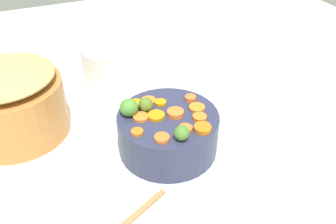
# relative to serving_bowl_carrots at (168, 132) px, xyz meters

# --- Properties ---
(tabletop) EXTENTS (2.40, 2.40, 0.02)m
(tabletop) POSITION_rel_serving_bowl_carrots_xyz_m (-0.01, 0.05, -0.06)
(tabletop) COLOR silver
(tabletop) RESTS_ON ground
(serving_bowl_carrots) EXTENTS (0.24, 0.24, 0.10)m
(serving_bowl_carrots) POSITION_rel_serving_bowl_carrots_xyz_m (0.00, 0.00, 0.00)
(serving_bowl_carrots) COLOR #2E314E
(serving_bowl_carrots) RESTS_ON tabletop
(metal_pot) EXTENTS (0.26, 0.26, 0.15)m
(metal_pot) POSITION_rel_serving_bowl_carrots_xyz_m (0.22, 0.33, 0.02)
(metal_pot) COLOR #CA7B3B
(metal_pot) RESTS_ON tabletop
(stuffing_mound) EXTENTS (0.24, 0.24, 0.04)m
(stuffing_mound) POSITION_rel_serving_bowl_carrots_xyz_m (0.22, 0.33, 0.12)
(stuffing_mound) COLOR tan
(stuffing_mound) RESTS_ON metal_pot
(carrot_slice_0) EXTENTS (0.05, 0.05, 0.01)m
(carrot_slice_0) POSITION_rel_serving_bowl_carrots_xyz_m (0.07, 0.05, 0.06)
(carrot_slice_0) COLOR orange
(carrot_slice_0) RESTS_ON serving_bowl_carrots
(carrot_slice_1) EXTENTS (0.03, 0.03, 0.01)m
(carrot_slice_1) POSITION_rel_serving_bowl_carrots_xyz_m (0.04, -0.08, 0.06)
(carrot_slice_1) COLOR orange
(carrot_slice_1) RESTS_ON serving_bowl_carrots
(carrot_slice_2) EXTENTS (0.04, 0.04, 0.01)m
(carrot_slice_2) POSITION_rel_serving_bowl_carrots_xyz_m (-0.06, -0.01, 0.05)
(carrot_slice_2) COLOR orange
(carrot_slice_2) RESTS_ON serving_bowl_carrots
(carrot_slice_3) EXTENTS (0.04, 0.04, 0.01)m
(carrot_slice_3) POSITION_rel_serving_bowl_carrots_xyz_m (0.05, -0.00, 0.05)
(carrot_slice_3) COLOR orange
(carrot_slice_3) RESTS_ON serving_bowl_carrots
(carrot_slice_4) EXTENTS (0.04, 0.04, 0.01)m
(carrot_slice_4) POSITION_rel_serving_bowl_carrots_xyz_m (-0.04, -0.06, 0.06)
(carrot_slice_4) COLOR orange
(carrot_slice_4) RESTS_ON serving_bowl_carrots
(carrot_slice_5) EXTENTS (0.05, 0.05, 0.01)m
(carrot_slice_5) POSITION_rel_serving_bowl_carrots_xyz_m (-0.08, -0.05, 0.06)
(carrot_slice_5) COLOR orange
(carrot_slice_5) RESTS_ON serving_bowl_carrots
(carrot_slice_6) EXTENTS (0.05, 0.05, 0.01)m
(carrot_slice_6) POSITION_rel_serving_bowl_carrots_xyz_m (0.07, 0.02, 0.05)
(carrot_slice_6) COLOR orange
(carrot_slice_6) RESTS_ON serving_bowl_carrots
(carrot_slice_7) EXTENTS (0.04, 0.04, 0.01)m
(carrot_slice_7) POSITION_rel_serving_bowl_carrots_xyz_m (-0.07, 0.04, 0.05)
(carrot_slice_7) COLOR orange
(carrot_slice_7) RESTS_ON serving_bowl_carrots
(carrot_slice_8) EXTENTS (0.04, 0.04, 0.01)m
(carrot_slice_8) POSITION_rel_serving_bowl_carrots_xyz_m (0.00, 0.03, 0.06)
(carrot_slice_8) COLOR orange
(carrot_slice_8) RESTS_ON serving_bowl_carrots
(carrot_slice_9) EXTENTS (0.05, 0.05, 0.01)m
(carrot_slice_9) POSITION_rel_serving_bowl_carrots_xyz_m (0.01, 0.06, 0.05)
(carrot_slice_9) COLOR orange
(carrot_slice_9) RESTS_ON serving_bowl_carrots
(carrot_slice_10) EXTENTS (0.05, 0.05, 0.01)m
(carrot_slice_10) POSITION_rel_serving_bowl_carrots_xyz_m (-0.01, -0.02, 0.06)
(carrot_slice_10) COLOR orange
(carrot_slice_10) RESTS_ON serving_bowl_carrots
(carrot_slice_11) EXTENTS (0.03, 0.03, 0.01)m
(carrot_slice_11) POSITION_rel_serving_bowl_carrots_xyz_m (-0.03, 0.09, 0.05)
(carrot_slice_11) COLOR orange
(carrot_slice_11) RESTS_ON serving_bowl_carrots
(carrot_slice_12) EXTENTS (0.05, 0.05, 0.01)m
(carrot_slice_12) POSITION_rel_serving_bowl_carrots_xyz_m (-0.00, -0.07, 0.05)
(carrot_slice_12) COLOR orange
(carrot_slice_12) RESTS_ON serving_bowl_carrots
(brussels_sprout_0) EXTENTS (0.04, 0.04, 0.04)m
(brussels_sprout_0) POSITION_rel_serving_bowl_carrots_xyz_m (0.04, 0.08, 0.07)
(brussels_sprout_0) COLOR #4D8933
(brussels_sprout_0) RESTS_ON serving_bowl_carrots
(brussels_sprout_1) EXTENTS (0.03, 0.03, 0.03)m
(brussels_sprout_1) POSITION_rel_serving_bowl_carrots_xyz_m (-0.09, 0.01, 0.07)
(brussels_sprout_1) COLOR #47782C
(brussels_sprout_1) RESTS_ON serving_bowl_carrots
(brussels_sprout_2) EXTENTS (0.03, 0.03, 0.03)m
(brussels_sprout_2) POSITION_rel_serving_bowl_carrots_xyz_m (0.04, 0.04, 0.07)
(brussels_sprout_2) COLOR #547325
(brussels_sprout_2) RESTS_ON serving_bowl_carrots
(casserole_dish) EXTENTS (0.20, 0.20, 0.12)m
(casserole_dish) POSITION_rel_serving_bowl_carrots_xyz_m (0.38, 0.02, 0.01)
(casserole_dish) COLOR white
(casserole_dish) RESTS_ON tabletop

